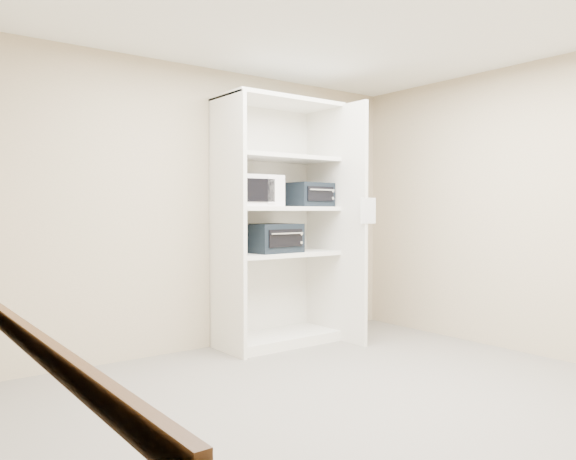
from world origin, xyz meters
TOP-DOWN VIEW (x-y plane):
  - floor at (0.00, 0.00)m, footprint 4.50×4.00m
  - ceiling at (0.00, 0.00)m, footprint 4.50×4.00m
  - wall_back at (0.00, 2.00)m, footprint 4.50×0.02m
  - wall_right at (2.25, 0.00)m, footprint 0.02×4.00m
  - shelving_unit at (0.67, 1.70)m, footprint 1.24×0.92m
  - microwave at (0.31, 1.70)m, footprint 0.51×0.40m
  - toaster_oven_upper at (0.97, 1.65)m, footprint 0.44×0.34m
  - toaster_oven_lower at (0.53, 1.68)m, footprint 0.53×0.42m
  - paper_sign at (1.24, 1.07)m, footprint 0.19×0.01m

SIDE VIEW (x-z plane):
  - floor at x=0.00m, z-range -0.01..0.01m
  - toaster_oven_lower at x=0.53m, z-range 0.92..1.20m
  - shelving_unit at x=0.67m, z-range -0.08..2.34m
  - paper_sign at x=1.24m, z-range 1.21..1.45m
  - wall_back at x=0.00m, z-range 0.00..2.70m
  - wall_right at x=2.25m, z-range 0.00..2.70m
  - toaster_oven_upper at x=0.97m, z-range 1.37..1.61m
  - microwave at x=0.31m, z-range 1.37..1.67m
  - ceiling at x=0.00m, z-range 2.70..2.71m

